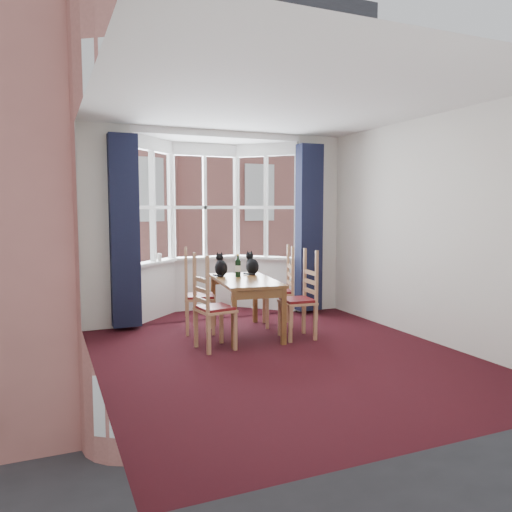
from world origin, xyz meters
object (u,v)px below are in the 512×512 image
chair_left_near (208,310)px  candle_tall (160,257)px  wine_bottle (238,267)px  cat_left (221,267)px  dining_table (246,286)px  cat_right (252,265)px  chair_right_far (284,292)px  chair_left_far (193,298)px  chair_right_near (304,301)px

chair_left_near → candle_tall: (-0.15, 1.92, 0.46)m
chair_left_near → wine_bottle: (0.66, 0.75, 0.40)m
cat_left → candle_tall: size_ratio=2.90×
dining_table → cat_right: 0.54m
chair_right_far → cat_left: size_ratio=2.77×
dining_table → chair_right_far: size_ratio=1.55×
cat_left → wine_bottle: size_ratio=1.08×
chair_left_far → wine_bottle: bearing=-11.7°
chair_left_near → wine_bottle: size_ratio=2.98×
chair_right_far → candle_tall: bearing=142.8°
dining_table → chair_left_near: size_ratio=1.55×
cat_left → cat_right: size_ratio=0.99×
candle_tall → cat_left: bearing=-57.2°
chair_right_near → chair_right_far: size_ratio=1.00×
cat_right → wine_bottle: cat_right is taller
cat_left → candle_tall: bearing=122.8°
dining_table → chair_right_near: (0.63, -0.45, -0.17)m
cat_left → chair_right_near: bearing=-46.4°
chair_right_near → candle_tall: (-1.46, 1.86, 0.46)m
chair_right_near → cat_left: cat_left is taller
cat_right → chair_left_far: bearing=-176.7°
chair_left_near → chair_right_far: 1.57m
chair_right_near → cat_right: cat_right is taller
chair_left_near → candle_tall: 1.98m
cat_right → candle_tall: (-1.09, 1.00, 0.06)m
chair_left_near → chair_left_far: size_ratio=1.00×
dining_table → chair_left_far: 0.73m
chair_left_near → wine_bottle: bearing=48.5°
chair_left_far → cat_right: bearing=3.3°
chair_right_near → chair_right_far: (0.06, 0.70, 0.00)m
dining_table → wine_bottle: bearing=93.7°
chair_right_near → candle_tall: candle_tall is taller
chair_right_far → wine_bottle: 0.81m
chair_right_near → wine_bottle: size_ratio=2.98×
cat_left → candle_tall: 1.17m
cat_right → wine_bottle: (-0.28, -0.17, 0.01)m
chair_left_far → wine_bottle: 0.73m
chair_right_near → chair_right_far: same height
chair_left_far → cat_left: bearing=8.4°
cat_left → chair_left_far: bearing=-171.6°
chair_right_far → cat_right: cat_right is taller
cat_left → candle_tall: cat_left is taller
candle_tall → chair_left_near: bearing=-85.5°
cat_left → candle_tall: (-0.63, 0.99, 0.07)m
chair_right_far → cat_right: bearing=159.9°
dining_table → wine_bottle: wine_bottle is taller
chair_left_far → cat_right: (0.88, 0.05, 0.39)m
dining_table → cat_left: bearing=115.0°
wine_bottle → cat_right: bearing=32.1°
chair_left_near → chair_right_near: 1.31m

